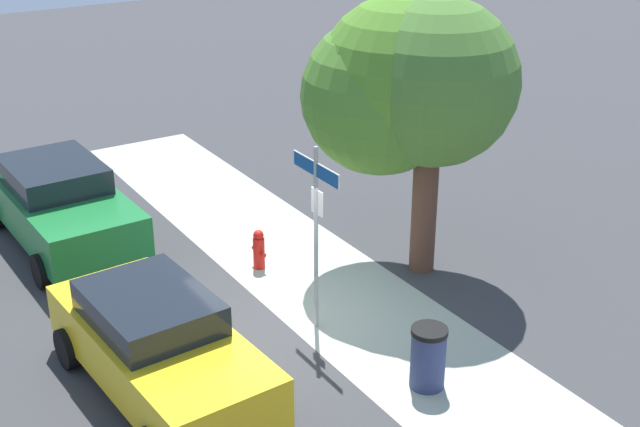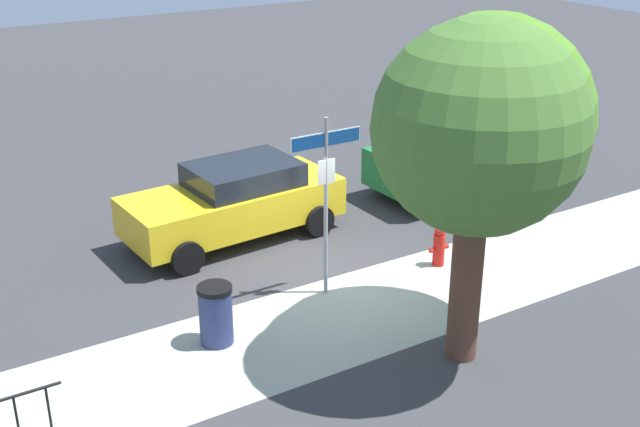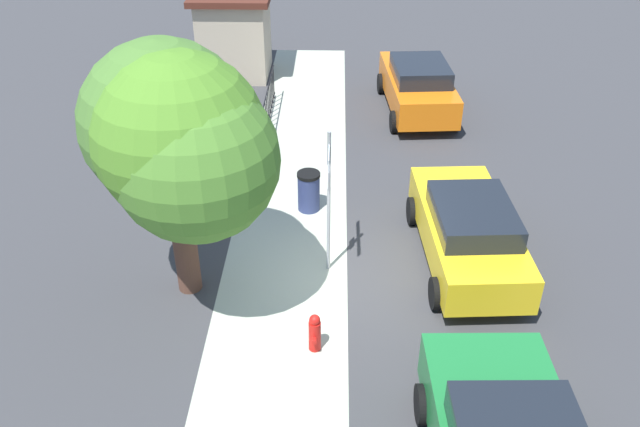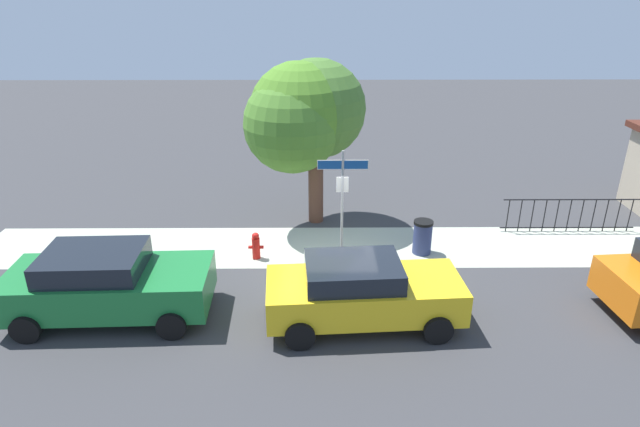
{
  "view_description": "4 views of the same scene",
  "coord_description": "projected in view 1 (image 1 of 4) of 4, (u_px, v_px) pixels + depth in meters",
  "views": [
    {
      "loc": [
        10.92,
        -6.13,
        7.55
      ],
      "look_at": [
        0.2,
        0.61,
        1.93
      ],
      "focal_mm": 48.33,
      "sensor_mm": 36.0,
      "label": 1
    },
    {
      "loc": [
        6.96,
        10.91,
        6.74
      ],
      "look_at": [
        0.88,
        0.97,
        1.8
      ],
      "focal_mm": 44.94,
      "sensor_mm": 36.0,
      "label": 2
    },
    {
      "loc": [
        -10.54,
        0.27,
        8.5
      ],
      "look_at": [
        -0.08,
        0.56,
        1.69
      ],
      "focal_mm": 36.91,
      "sensor_mm": 36.0,
      "label": 3
    },
    {
      "loc": [
        -0.26,
        -12.81,
        7.14
      ],
      "look_at": [
        -0.18,
        -0.29,
        1.73
      ],
      "focal_mm": 30.42,
      "sensor_mm": 36.0,
      "label": 4
    }
  ],
  "objects": [
    {
      "name": "shade_tree",
      "position": [
        406.0,
        86.0,
        14.99
      ],
      "size": [
        3.61,
        3.53,
        5.1
      ],
      "color": "brown",
      "rests_on": "ground_plane"
    },
    {
      "name": "trash_bin",
      "position": [
        428.0,
        357.0,
        12.63
      ],
      "size": [
        0.55,
        0.55,
        0.98
      ],
      "color": "navy",
      "rests_on": "ground_plane"
    },
    {
      "name": "sidewalk_strip",
      "position": [
        418.0,
        354.0,
        13.58
      ],
      "size": [
        24.0,
        2.6,
        0.0
      ],
      "primitive_type": "cube",
      "color": "#A8AE9A",
      "rests_on": "ground_plane"
    },
    {
      "name": "car_green",
      "position": [
        60.0,
        203.0,
        16.97
      ],
      "size": [
        4.58,
        2.24,
        1.64
      ],
      "rotation": [
        0.0,
        0.0,
        0.03
      ],
      "color": "#1C7133",
      "rests_on": "ground_plane"
    },
    {
      "name": "car_yellow",
      "position": [
        158.0,
        344.0,
        12.39
      ],
      "size": [
        4.41,
        2.18,
        1.54
      ],
      "rotation": [
        0.0,
        0.0,
        0.06
      ],
      "color": "yellow",
      "rests_on": "ground_plane"
    },
    {
      "name": "street_sign",
      "position": [
        316.0,
        208.0,
        13.49
      ],
      "size": [
        1.31,
        0.07,
        3.17
      ],
      "color": "#9EA0A5",
      "rests_on": "ground_plane"
    },
    {
      "name": "ground_plane",
      "position": [
        283.0,
        321.0,
        14.49
      ],
      "size": [
        60.0,
        60.0,
        0.0
      ],
      "primitive_type": "plane",
      "color": "#38383A"
    },
    {
      "name": "fire_hydrant",
      "position": [
        259.0,
        249.0,
        16.13
      ],
      "size": [
        0.42,
        0.22,
        0.78
      ],
      "color": "red",
      "rests_on": "ground_plane"
    }
  ]
}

